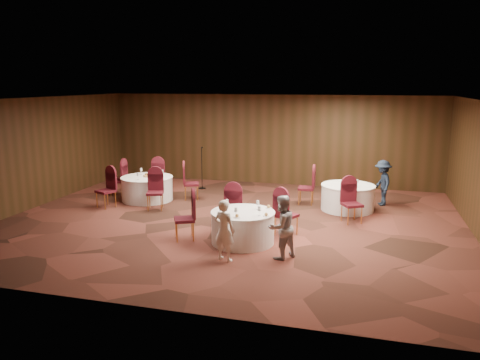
% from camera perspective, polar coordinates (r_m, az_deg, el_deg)
% --- Properties ---
extents(ground, '(12.00, 12.00, 0.00)m').
position_cam_1_polar(ground, '(12.47, -1.13, -5.09)').
color(ground, black).
rests_on(ground, ground).
extents(room_shell, '(12.00, 12.00, 12.00)m').
position_cam_1_polar(room_shell, '(12.04, -1.17, 3.89)').
color(room_shell, silver).
rests_on(room_shell, ground).
extents(table_main, '(1.47, 1.47, 0.74)m').
position_cam_1_polar(table_main, '(10.78, 0.35, -5.74)').
color(table_main, white).
rests_on(table_main, ground).
extents(table_left, '(1.61, 1.61, 0.74)m').
position_cam_1_polar(table_left, '(14.91, -11.24, -0.99)').
color(table_left, white).
rests_on(table_left, ground).
extents(table_right, '(1.53, 1.53, 0.74)m').
position_cam_1_polar(table_right, '(13.84, 12.99, -2.06)').
color(table_right, white).
rests_on(table_right, ground).
extents(chairs_main, '(2.94, 1.87, 1.00)m').
position_cam_1_polar(chairs_main, '(11.37, -0.55, -4.15)').
color(chairs_main, '#3A0B18').
rests_on(chairs_main, ground).
extents(chairs_left, '(3.10, 2.95, 1.00)m').
position_cam_1_polar(chairs_left, '(14.88, -11.31, -0.53)').
color(chairs_left, '#3A0B18').
rests_on(chairs_left, ground).
extents(chairs_right, '(2.02, 2.23, 1.00)m').
position_cam_1_polar(chairs_right, '(13.41, 10.61, -1.86)').
color(chairs_right, '#3A0B18').
rests_on(chairs_right, ground).
extents(tabletop_main, '(1.14, 1.09, 0.22)m').
position_cam_1_polar(tabletop_main, '(10.52, 1.36, -3.57)').
color(tabletop_main, silver).
rests_on(tabletop_main, table_main).
extents(tabletop_left, '(0.86, 0.81, 0.22)m').
position_cam_1_polar(tabletop_left, '(14.81, -11.28, 0.68)').
color(tabletop_left, silver).
rests_on(tabletop_left, table_left).
extents(tabletop_right, '(0.08, 0.08, 0.22)m').
position_cam_1_polar(tabletop_right, '(13.53, 14.11, -0.17)').
color(tabletop_right, silver).
rests_on(tabletop_right, table_right).
extents(mic_stand, '(0.24, 0.24, 1.46)m').
position_cam_1_polar(mic_stand, '(16.25, -4.65, 0.39)').
color(mic_stand, black).
rests_on(mic_stand, ground).
extents(woman_a, '(0.55, 0.44, 1.30)m').
position_cam_1_polar(woman_a, '(9.65, -1.91, -6.15)').
color(woman_a, white).
rests_on(woman_a, ground).
extents(woman_b, '(0.82, 0.83, 1.36)m').
position_cam_1_polar(woman_b, '(9.81, 5.07, -5.74)').
color(woman_b, '#A6A5AA').
rests_on(woman_b, ground).
extents(man_c, '(0.72, 0.99, 1.37)m').
position_cam_1_polar(man_c, '(14.59, 16.98, -0.33)').
color(man_c, black).
rests_on(man_c, ground).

